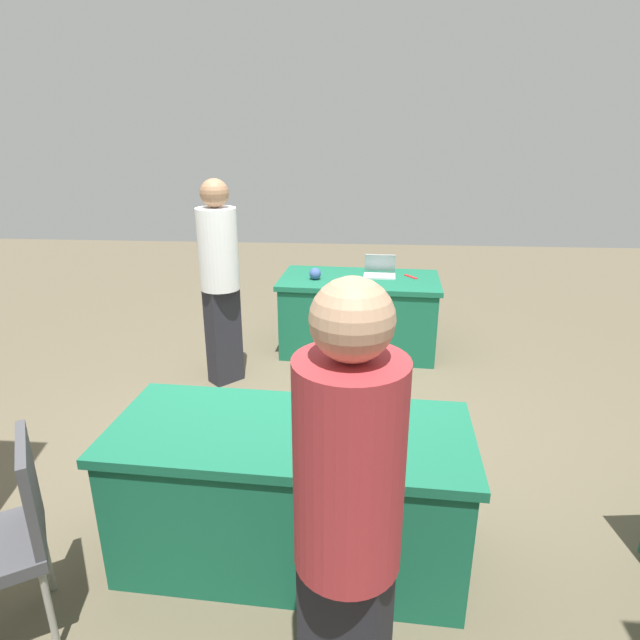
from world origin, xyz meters
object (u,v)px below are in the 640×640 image
Objects in this scene: table_back_left at (291,492)px; person_presenter at (220,273)px; table_foreground at (359,314)px; scissors_red at (411,277)px; chair_by_pillar at (5,532)px; laptop_silver at (380,272)px; person_attendee_standing at (348,522)px; yarn_ball at (315,274)px.

person_presenter is (0.87, -2.07, 0.63)m from table_back_left.
table_foreground is 0.65m from scissors_red.
laptop_silver is at bearing -58.17° from chair_by_pillar.
chair_by_pillar reaches higher than table_back_left.
table_foreground is 1.71× the size of chair_by_pillar.
person_attendee_standing is 10.12× the size of scissors_red.
table_back_left is 1.31m from chair_by_pillar.
laptop_silver is (-1.41, -0.94, -0.21)m from person_presenter.
laptop_silver is at bearing -100.16° from table_back_left.
person_attendee_standing is 5.53× the size of laptop_silver.
table_foreground is at bearing 112.26° from person_attendee_standing.
laptop_silver is at bearing -152.75° from table_foreground.
person_presenter is at bearing 36.25° from laptop_silver.
person_presenter is (1.21, 0.84, 0.63)m from table_foreground.
chair_by_pillar is 0.53× the size of person_attendee_standing.
person_attendee_standing reaches higher than table_foreground.
yarn_ball is (-0.77, -0.75, -0.19)m from person_presenter.
chair_by_pillar is 3.97m from laptop_silver.
yarn_ball reaches higher than scissors_red.
yarn_ball is at bearing 178.10° from person_presenter.
chair_by_pillar is at bearing 66.49° from table_foreground.
yarn_ball is at bearing 11.63° from table_foreground.
chair_by_pillar is 8.17× the size of yarn_ball.
chair_by_pillar is 4.09m from scissors_red.
person_presenter is 5.51× the size of laptop_silver.
yarn_ball is at bearing 19.38° from laptop_silver.
person_presenter is at bearing -96.71° from scissors_red.
table_back_left is 15.91× the size of yarn_ball.
table_foreground is 0.48m from laptop_silver.
scissors_red is at bearing -106.02° from table_back_left.
yarn_ball is (0.42, -3.76, -0.19)m from person_attendee_standing.
table_back_left is (0.34, 2.91, 0.00)m from table_foreground.
person_attendee_standing is at bearing 89.21° from laptop_silver.
person_attendee_standing is (0.03, 3.85, 0.64)m from table_foreground.
person_presenter reaches higher than scissors_red.
person_attendee_standing is (-0.31, 0.95, 0.64)m from table_back_left.
laptop_silver is at bearing -130.69° from scissors_red.
yarn_ball is (0.11, -2.82, 0.44)m from table_back_left.
scissors_red is at bearing 176.29° from laptop_silver.
chair_by_pillar is at bearing 25.67° from table_back_left.
scissors_red is (-0.96, -0.16, -0.05)m from yarn_ball.
yarn_ball is (-1.07, -3.38, 0.28)m from chair_by_pillar.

